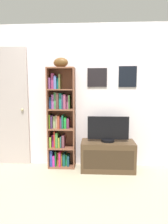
% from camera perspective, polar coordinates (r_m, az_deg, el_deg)
% --- Properties ---
extents(ground, '(5.20, 5.20, 0.04)m').
position_cam_1_polar(ground, '(2.63, -1.68, -24.54)').
color(ground, tan).
extents(back_wall, '(4.80, 0.08, 2.42)m').
position_cam_1_polar(back_wall, '(3.37, -0.05, 4.60)').
color(back_wall, silver).
rests_on(back_wall, ground).
extents(bookshelf, '(0.45, 0.25, 1.69)m').
position_cam_1_polar(bookshelf, '(3.33, -7.03, -2.84)').
color(bookshelf, brown).
rests_on(bookshelf, ground).
extents(football, '(0.29, 0.23, 0.16)m').
position_cam_1_polar(football, '(3.28, -6.85, 14.22)').
color(football, brown).
rests_on(football, bookshelf).
extents(tv_stand, '(0.87, 0.41, 0.48)m').
position_cam_1_polar(tv_stand, '(3.32, 6.97, -12.62)').
color(tv_stand, '#473421').
rests_on(tv_stand, ground).
extents(television, '(0.67, 0.22, 0.42)m').
position_cam_1_polar(television, '(3.20, 7.08, -5.11)').
color(television, black).
rests_on(television, tv_stand).
extents(door, '(0.83, 0.09, 2.05)m').
position_cam_1_polar(door, '(3.67, -22.12, 1.34)').
color(door, '#B4A5A2').
rests_on(door, ground).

